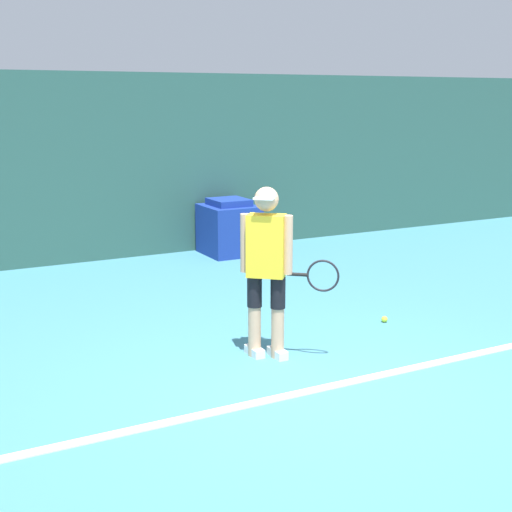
# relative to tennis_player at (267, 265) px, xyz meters

# --- Properties ---
(ground_plane) EXTENTS (24.00, 24.00, 0.00)m
(ground_plane) POSITION_rel_tennis_player_xyz_m (-0.02, -0.93, -0.88)
(ground_plane) COLOR teal
(back_wall) EXTENTS (24.00, 0.10, 2.73)m
(back_wall) POSITION_rel_tennis_player_xyz_m (-0.02, 4.74, 0.49)
(back_wall) COLOR #2D564C
(back_wall) RESTS_ON ground_plane
(court_baseline) EXTENTS (21.60, 0.10, 0.01)m
(court_baseline) POSITION_rel_tennis_player_xyz_m (-0.02, -0.89, -0.88)
(court_baseline) COLOR white
(court_baseline) RESTS_ON ground_plane
(tennis_player) EXTENTS (0.71, 0.63, 1.59)m
(tennis_player) POSITION_rel_tennis_player_xyz_m (0.00, 0.00, 0.00)
(tennis_player) COLOR tan
(tennis_player) RESTS_ON ground_plane
(tennis_ball) EXTENTS (0.07, 0.07, 0.07)m
(tennis_ball) POSITION_rel_tennis_player_xyz_m (1.62, 0.31, -0.85)
(tennis_ball) COLOR #D1E533
(tennis_ball) RESTS_ON ground_plane
(covered_chair) EXTENTS (0.77, 0.84, 0.86)m
(covered_chair) POSITION_rel_tennis_player_xyz_m (1.65, 4.22, -0.48)
(covered_chair) COLOR navy
(covered_chair) RESTS_ON ground_plane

